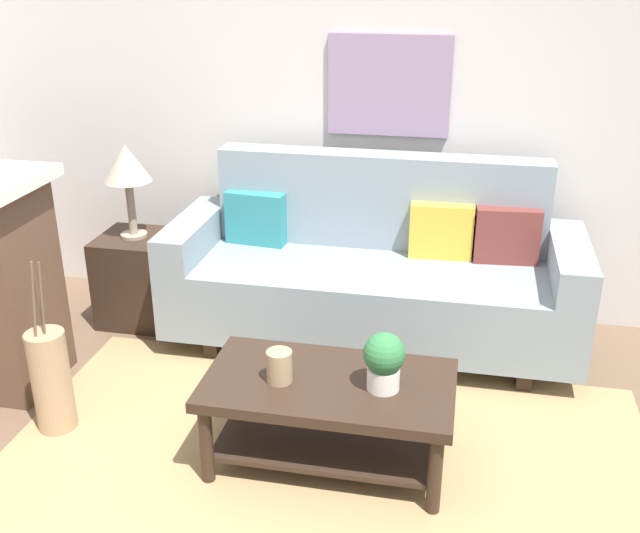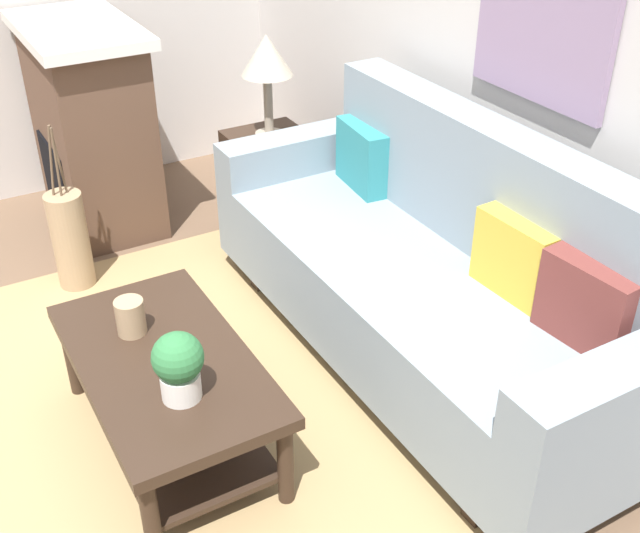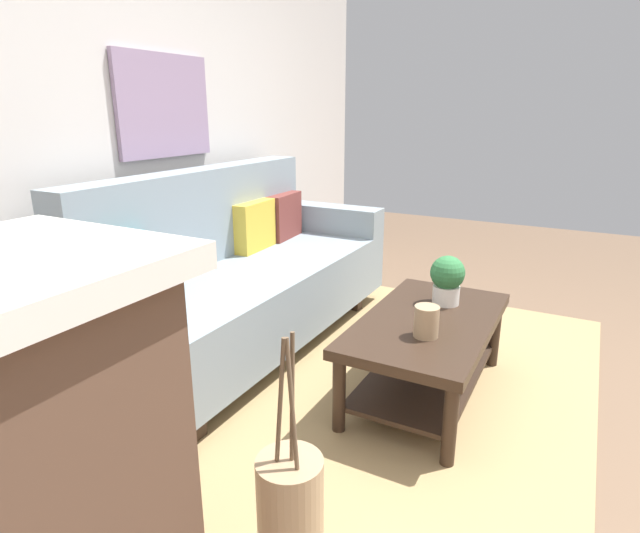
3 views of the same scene
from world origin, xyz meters
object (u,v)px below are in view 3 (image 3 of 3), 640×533
(couch, at_px, (237,280))
(framed_painting, at_px, (165,106))
(throw_pillow_teal, at_px, (120,270))
(coffee_table, at_px, (427,340))
(tabletop_vase, at_px, (426,322))
(throw_pillow_mustard, at_px, (254,226))
(potted_plant_tabletop, at_px, (447,278))
(side_table, at_px, (2,432))
(throw_pillow_maroon, at_px, (283,216))

(couch, distance_m, framed_painting, 1.11)
(throw_pillow_teal, relative_size, framed_painting, 0.50)
(coffee_table, height_order, tabletop_vase, tabletop_vase)
(coffee_table, relative_size, framed_painting, 1.52)
(coffee_table, bearing_deg, framed_painting, 88.87)
(couch, xyz_separation_m, throw_pillow_mustard, (0.37, 0.12, 0.25))
(throw_pillow_mustard, relative_size, potted_plant_tabletop, 1.37)
(tabletop_vase, distance_m, side_table, 1.75)
(potted_plant_tabletop, height_order, side_table, potted_plant_tabletop)
(potted_plant_tabletop, xyz_separation_m, framed_painting, (-0.21, 1.68, 0.86))
(throw_pillow_mustard, xyz_separation_m, side_table, (-1.84, -0.15, -0.40))
(potted_plant_tabletop, height_order, framed_painting, framed_painting)
(throw_pillow_maroon, height_order, side_table, throw_pillow_maroon)
(throw_pillow_mustard, bearing_deg, tabletop_vase, -114.10)
(tabletop_vase, distance_m, potted_plant_tabletop, 0.46)
(throw_pillow_maroon, bearing_deg, throw_pillow_mustard, 180.00)
(throw_pillow_maroon, xyz_separation_m, tabletop_vase, (-0.98, -1.37, -0.18))
(couch, bearing_deg, tabletop_vase, -101.04)
(couch, bearing_deg, throw_pillow_mustard, 18.69)
(potted_plant_tabletop, bearing_deg, framed_painting, 97.04)
(tabletop_vase, xyz_separation_m, side_table, (-1.23, 1.22, -0.22))
(potted_plant_tabletop, bearing_deg, side_table, 144.66)
(coffee_table, distance_m, side_table, 1.86)
(tabletop_vase, bearing_deg, throw_pillow_teal, 109.94)
(throw_pillow_maroon, relative_size, side_table, 0.64)
(side_table, height_order, framed_painting, framed_painting)
(couch, relative_size, side_table, 4.18)
(tabletop_vase, xyz_separation_m, potted_plant_tabletop, (0.45, 0.03, 0.07))
(couch, height_order, coffee_table, couch)
(throw_pillow_teal, distance_m, potted_plant_tabletop, 1.64)
(throw_pillow_mustard, xyz_separation_m, coffee_table, (-0.40, -1.32, -0.37))
(side_table, xyz_separation_m, framed_painting, (1.47, 0.49, 1.16))
(couch, height_order, potted_plant_tabletop, couch)
(side_table, bearing_deg, framed_painting, 18.35)
(throw_pillow_maroon, distance_m, coffee_table, 1.57)
(throw_pillow_maroon, xyz_separation_m, framed_painting, (-0.74, 0.34, 0.76))
(throw_pillow_mustard, height_order, side_table, throw_pillow_mustard)
(throw_pillow_mustard, xyz_separation_m, potted_plant_tabletop, (-0.16, -1.34, -0.11))
(couch, xyz_separation_m, throw_pillow_maroon, (0.74, 0.12, 0.25))
(throw_pillow_mustard, bearing_deg, potted_plant_tabletop, -96.89)
(couch, bearing_deg, framed_painting, 90.00)
(throw_pillow_mustard, distance_m, potted_plant_tabletop, 1.35)
(throw_pillow_mustard, distance_m, framed_painting, 0.91)
(throw_pillow_teal, height_order, potted_plant_tabletop, throw_pillow_teal)
(coffee_table, relative_size, tabletop_vase, 7.60)
(throw_pillow_mustard, height_order, tabletop_vase, throw_pillow_mustard)
(couch, distance_m, side_table, 1.48)
(throw_pillow_maroon, height_order, potted_plant_tabletop, throw_pillow_maroon)
(potted_plant_tabletop, distance_m, side_table, 2.08)
(throw_pillow_mustard, relative_size, coffee_table, 0.33)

